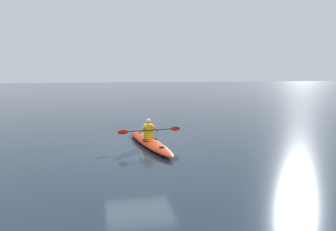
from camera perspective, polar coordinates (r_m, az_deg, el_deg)
ground_plane at (r=11.80m, az=-5.22°, el=-5.86°), size 160.00×160.00×0.00m
kayak at (r=12.21m, az=-3.38°, el=-4.75°), size 1.35×4.75×0.26m
kayaker at (r=12.20m, az=-3.50°, el=-2.63°), size 2.45×0.58×0.76m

